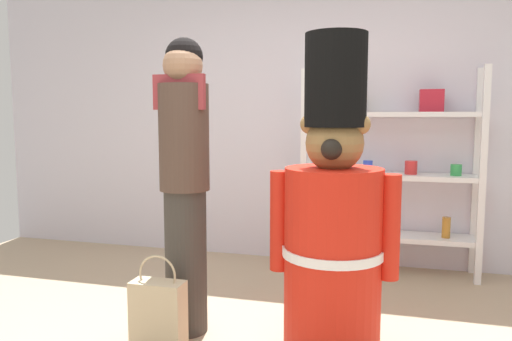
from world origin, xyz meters
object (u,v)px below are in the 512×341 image
merchandise_shelf (390,169)px  person_shopper (185,175)px  shopping_bag (158,315)px  teddy_bear_guard (333,226)px

merchandise_shelf → person_shopper: (-1.17, -1.52, 0.09)m
merchandise_shelf → shopping_bag: 2.28m
merchandise_shelf → person_shopper: 1.92m
teddy_bear_guard → shopping_bag: teddy_bear_guard is taller
merchandise_shelf → person_shopper: bearing=-127.7°
shopping_bag → person_shopper: bearing=80.0°
teddy_bear_guard → person_shopper: size_ratio=0.99×
teddy_bear_guard → person_shopper: bearing=179.2°
merchandise_shelf → shopping_bag: size_ratio=3.09×
merchandise_shelf → person_shopper: person_shopper is taller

